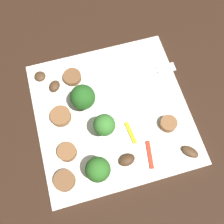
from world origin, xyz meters
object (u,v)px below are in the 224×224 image
(broccoli_floret_2, at_px, (104,125))
(sausage_slice_4, at_px, (168,124))
(broccoli_floret_0, at_px, (83,97))
(pepper_strip_1, at_px, (150,155))
(mushroom_2, at_px, (128,159))
(sausage_slice_2, at_px, (72,77))
(mushroom_3, at_px, (190,152))
(mushroom_1, at_px, (54,86))
(fork, at_px, (136,76))
(sausage_slice_3, at_px, (64,181))
(sausage_slice_0, at_px, (61,116))
(pepper_strip_2, at_px, (131,133))
(mushroom_0, at_px, (40,76))
(sausage_slice_1, at_px, (67,152))
(plate, at_px, (112,113))
(broccoli_floret_1, at_px, (98,170))

(broccoli_floret_2, height_order, sausage_slice_4, broccoli_floret_2)
(broccoli_floret_0, distance_m, pepper_strip_1, 0.15)
(broccoli_floret_2, bearing_deg, mushroom_2, -67.07)
(sausage_slice_2, relative_size, pepper_strip_1, 0.71)
(pepper_strip_1, bearing_deg, mushroom_3, -11.97)
(sausage_slice_2, height_order, mushroom_1, mushroom_1)
(fork, relative_size, broccoli_floret_2, 3.15)
(broccoli_floret_2, xyz_separation_m, sausage_slice_3, (-0.08, -0.06, -0.03))
(sausage_slice_2, relative_size, sausage_slice_3, 0.98)
(sausage_slice_4, bearing_deg, mushroom_1, 144.47)
(sausage_slice_0, relative_size, sausage_slice_2, 1.07)
(mushroom_1, bearing_deg, pepper_strip_2, -48.23)
(sausage_slice_3, distance_m, mushroom_0, 0.20)
(broccoli_floret_0, relative_size, sausage_slice_0, 1.50)
(sausage_slice_1, bearing_deg, mushroom_1, 88.47)
(plate, relative_size, broccoli_floret_0, 4.98)
(plate, distance_m, mushroom_3, 0.15)
(sausage_slice_1, xyz_separation_m, sausage_slice_3, (-0.01, -0.04, -0.00))
(sausage_slice_2, relative_size, mushroom_2, 1.21)
(mushroom_0, bearing_deg, sausage_slice_1, -83.00)
(sausage_slice_3, bearing_deg, broccoli_floret_1, -2.16)
(plate, height_order, mushroom_3, mushroom_3)
(sausage_slice_4, height_order, mushroom_1, same)
(fork, xyz_separation_m, sausage_slice_1, (-0.15, -0.11, 0.01))
(broccoli_floret_2, bearing_deg, broccoli_floret_0, 109.96)
(broccoli_floret_2, distance_m, pepper_strip_1, 0.09)
(pepper_strip_1, bearing_deg, plate, 113.50)
(plate, bearing_deg, broccoli_floret_0, 148.12)
(sausage_slice_1, distance_m, mushroom_3, 0.20)
(mushroom_1, bearing_deg, sausage_slice_2, 15.81)
(broccoli_floret_2, bearing_deg, mushroom_3, -29.57)
(plate, xyz_separation_m, broccoli_floret_0, (-0.04, 0.03, 0.04))
(plate, relative_size, broccoli_floret_1, 5.03)
(mushroom_2, bearing_deg, sausage_slice_3, -177.41)
(broccoli_floret_1, bearing_deg, mushroom_1, 102.67)
(broccoli_floret_1, bearing_deg, pepper_strip_2, 35.91)
(fork, relative_size, pepper_strip_1, 3.85)
(sausage_slice_0, height_order, sausage_slice_4, same)
(mushroom_0, bearing_deg, sausage_slice_2, -18.01)
(mushroom_1, bearing_deg, broccoli_floret_2, -58.52)
(sausage_slice_4, xyz_separation_m, mushroom_0, (-0.20, 0.15, -0.00))
(sausage_slice_0, bearing_deg, fork, 15.97)
(mushroom_0, height_order, pepper_strip_1, mushroom_0)
(sausage_slice_1, xyz_separation_m, mushroom_0, (-0.02, 0.15, -0.00))
(fork, distance_m, pepper_strip_2, 0.11)
(broccoli_floret_2, bearing_deg, plate, 56.36)
(sausage_slice_1, bearing_deg, pepper_strip_1, -17.12)
(plate, relative_size, sausage_slice_3, 7.78)
(broccoli_floret_0, relative_size, sausage_slice_4, 1.86)
(broccoli_floret_2, relative_size, mushroom_0, 2.72)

